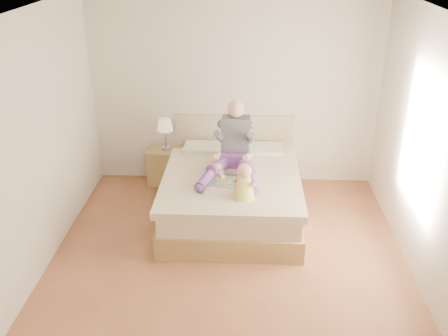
{
  "coord_description": "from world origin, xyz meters",
  "views": [
    {
      "loc": [
        0.17,
        -4.62,
        3.34
      ],
      "look_at": [
        -0.09,
        0.8,
        0.78
      ],
      "focal_mm": 40.0,
      "sensor_mm": 36.0,
      "label": 1
    }
  ],
  "objects_px": {
    "tray": "(229,180)",
    "baby": "(244,184)",
    "adult": "(234,150)",
    "nightstand": "(165,166)",
    "bed": "(232,191)"
  },
  "relations": [
    {
      "from": "nightstand",
      "to": "adult",
      "type": "distance_m",
      "value": 1.4
    },
    {
      "from": "adult",
      "to": "nightstand",
      "type": "bearing_deg",
      "value": 149.43
    },
    {
      "from": "bed",
      "to": "baby",
      "type": "bearing_deg",
      "value": -76.93
    },
    {
      "from": "bed",
      "to": "nightstand",
      "type": "height_order",
      "value": "bed"
    },
    {
      "from": "adult",
      "to": "tray",
      "type": "xyz_separation_m",
      "value": [
        -0.05,
        -0.39,
        -0.23
      ]
    },
    {
      "from": "nightstand",
      "to": "adult",
      "type": "relative_size",
      "value": 0.5
    },
    {
      "from": "bed",
      "to": "tray",
      "type": "bearing_deg",
      "value": -94.56
    },
    {
      "from": "bed",
      "to": "tray",
      "type": "distance_m",
      "value": 0.46
    },
    {
      "from": "tray",
      "to": "bed",
      "type": "bearing_deg",
      "value": 95.38
    },
    {
      "from": "bed",
      "to": "nightstand",
      "type": "xyz_separation_m",
      "value": [
        -1.0,
        0.8,
        -0.05
      ]
    },
    {
      "from": "bed",
      "to": "adult",
      "type": "height_order",
      "value": "adult"
    },
    {
      "from": "tray",
      "to": "adult",
      "type": "bearing_deg",
      "value": 92.79
    },
    {
      "from": "tray",
      "to": "baby",
      "type": "height_order",
      "value": "baby"
    },
    {
      "from": "adult",
      "to": "tray",
      "type": "height_order",
      "value": "adult"
    },
    {
      "from": "adult",
      "to": "baby",
      "type": "distance_m",
      "value": 0.78
    }
  ]
}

